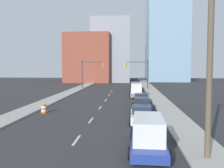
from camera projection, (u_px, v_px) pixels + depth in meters
sidewalk_left at (81, 87)px, 58.66m from camera, size 2.63×101.34×0.15m
sidewalk_right at (149, 88)px, 57.50m from camera, size 2.63×101.34×0.15m
lane_stripe_at_9m at (77, 140)px, 17.01m from camera, size 0.16×2.40×0.01m
lane_stripe_at_16m at (91, 120)px, 23.24m from camera, size 0.16×2.40×0.01m
lane_stripe_at_23m at (100, 108)px, 30.26m from camera, size 0.16×2.40×0.01m
lane_stripe_at_30m at (106, 100)px, 37.16m from camera, size 0.16×2.40×0.01m
lane_stripe_at_36m at (109, 95)px, 43.48m from camera, size 0.16×2.40×0.01m
lane_stripe_at_42m at (112, 92)px, 49.59m from camera, size 0.16×2.40×0.01m
building_brick_left at (90, 58)px, 81.20m from camera, size 14.00×16.00×15.19m
building_office_center at (112, 51)px, 84.49m from camera, size 12.00×20.00×20.06m
building_glass_right at (166, 37)px, 86.77m from camera, size 13.00×20.00×30.39m
traffic_signal_left at (88, 70)px, 56.19m from camera, size 5.05×0.35×6.38m
traffic_signal_right at (141, 70)px, 55.33m from camera, size 5.05×0.35×6.38m
utility_pole_right_near at (210, 66)px, 13.08m from camera, size 1.60×0.32×9.86m
traffic_barrel at (44, 109)px, 26.81m from camera, size 0.56×0.56×0.95m
box_truck_blue at (148, 134)px, 15.04m from camera, size 2.43×6.31×2.01m
sedan_white at (141, 115)px, 22.26m from camera, size 2.17×4.33×1.52m
sedan_navy at (142, 105)px, 28.16m from camera, size 2.24×4.46×1.50m
sedan_red at (141, 99)px, 33.79m from camera, size 2.16×4.31×1.35m
box_truck_gray at (136, 90)px, 40.91m from camera, size 2.27×6.29×2.25m
sedan_teal at (136, 89)px, 48.34m from camera, size 2.13×4.77×1.48m
sedan_green at (137, 86)px, 53.80m from camera, size 2.01×4.33×1.48m
sedan_orange at (135, 85)px, 60.14m from camera, size 2.27×4.40×1.36m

